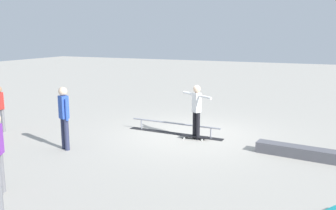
{
  "coord_description": "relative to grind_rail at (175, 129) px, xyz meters",
  "views": [
    {
      "loc": [
        -3.83,
        10.18,
        3.06
      ],
      "look_at": [
        0.44,
        0.61,
        1.0
      ],
      "focal_mm": 38.96,
      "sensor_mm": 36.0,
      "label": 1
    }
  ],
  "objects": [
    {
      "name": "bystander_red_shirt",
      "position": [
        5.04,
        2.06,
        0.68
      ],
      "size": [
        0.2,
        0.33,
        1.47
      ],
      "rotation": [
        0.0,
        0.0,
        4.8
      ],
      "color": "slate",
      "rests_on": "ground_plane"
    },
    {
      "name": "skate_ledge",
      "position": [
        -3.79,
        0.75,
        -0.02
      ],
      "size": [
        2.29,
        0.64,
        0.28
      ],
      "primitive_type": "cube",
      "rotation": [
        0.0,
        0.0,
        -0.12
      ],
      "color": "#595960",
      "rests_on": "ground_plane"
    },
    {
      "name": "grind_rail",
      "position": [
        0.0,
        0.0,
        0.0
      ],
      "size": [
        3.15,
        0.38,
        0.36
      ],
      "rotation": [
        0.0,
        0.0,
        -0.05
      ],
      "color": "black",
      "rests_on": "ground_plane"
    },
    {
      "name": "bystander_blue_shirt",
      "position": [
        2.06,
        2.62,
        0.8
      ],
      "size": [
        0.38,
        0.27,
        1.7
      ],
      "rotation": [
        0.0,
        0.0,
        2.75
      ],
      "color": "#2D3351",
      "rests_on": "ground_plane"
    },
    {
      "name": "ground_plane",
      "position": [
        -0.44,
        -0.11,
        -0.15
      ],
      "size": [
        60.0,
        60.0,
        0.0
      ],
      "primitive_type": "plane",
      "color": "#ADA89E"
    },
    {
      "name": "skateboard_main",
      "position": [
        -0.75,
        0.29,
        -0.08
      ],
      "size": [
        0.82,
        0.31,
        0.09
      ],
      "rotation": [
        0.0,
        0.0,
        0.09
      ],
      "color": "black",
      "rests_on": "ground_plane"
    },
    {
      "name": "skater_main",
      "position": [
        -0.8,
        0.27,
        0.78
      ],
      "size": [
        1.12,
        0.76,
        1.6
      ],
      "rotation": [
        0.0,
        0.0,
        2.57
      ],
      "color": "black",
      "rests_on": "ground_plane"
    }
  ]
}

